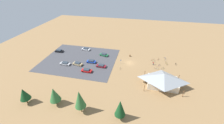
{
  "coord_description": "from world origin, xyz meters",
  "views": [
    {
      "loc": [
        -4.39,
        58.41,
        36.0
      ],
      "look_at": [
        7.87,
        3.0,
        1.2
      ],
      "focal_mm": 22.82,
      "sensor_mm": 36.0,
      "label": 1
    }
  ],
  "objects": [
    {
      "name": "lot_sign",
      "position": [
        3.97,
        1.58,
        1.41
      ],
      "size": [
        0.56,
        0.08,
        2.2
      ],
      "color": "#99999E",
      "rests_on": "ground"
    },
    {
      "name": "car_maroon_end_stall",
      "position": [
        12.18,
        6.46,
        0.69
      ],
      "size": [
        4.53,
        2.13,
        1.26
      ],
      "color": "maroon",
      "rests_on": "parking_lot_asphalt"
    },
    {
      "name": "bicycle_yellow_edge_north",
      "position": [
        -17.27,
        -2.45,
        0.39
      ],
      "size": [
        0.69,
        1.73,
        0.91
      ],
      "color": "black",
      "rests_on": "ground"
    },
    {
      "name": "bicycle_white_yard_center",
      "position": [
        -12.43,
        2.73,
        0.36
      ],
      "size": [
        1.68,
        0.57,
        0.8
      ],
      "color": "black",
      "rests_on": "ground"
    },
    {
      "name": "bicycle_white_mid_cluster",
      "position": [
        3.43,
        6.12,
        0.37
      ],
      "size": [
        0.48,
        1.74,
        0.8
      ],
      "color": "black",
      "rests_on": "ground"
    },
    {
      "name": "car_black_mid_lot",
      "position": [
        38.66,
        -2.9,
        0.72
      ],
      "size": [
        4.36,
        2.07,
        1.35
      ],
      "color": "black",
      "rests_on": "parking_lot_asphalt"
    },
    {
      "name": "bicycle_black_back_row",
      "position": [
        -21.45,
        -3.0,
        0.37
      ],
      "size": [
        0.48,
        1.7,
        0.83
      ],
      "color": "black",
      "rests_on": "ground"
    },
    {
      "name": "visitor_crossing_yard",
      "position": [
        -11.09,
        -0.55,
        0.93
      ],
      "size": [
        0.4,
        0.38,
        1.77
      ],
      "color": "#2D3347",
      "rests_on": "ground"
    },
    {
      "name": "car_white_aisle_side",
      "position": [
        25.28,
        -8.23,
        0.72
      ],
      "size": [
        4.76,
        2.43,
        1.34
      ],
      "color": "white",
      "rests_on": "parking_lot_asphalt"
    },
    {
      "name": "pine_far_east",
      "position": [
        29.91,
        32.23,
        3.92
      ],
      "size": [
        3.29,
        3.29,
        5.98
      ],
      "color": "brown",
      "rests_on": "ground"
    },
    {
      "name": "parking_lot_asphalt",
      "position": [
        24.46,
        2.24,
        0.03
      ],
      "size": [
        35.26,
        29.19,
        0.05
      ],
      "primitive_type": "cube",
      "color": "#424247",
      "rests_on": "ground"
    },
    {
      "name": "car_tan_second_row",
      "position": [
        23.35,
        7.2,
        0.75
      ],
      "size": [
        4.83,
        2.58,
        1.39
      ],
      "color": "tan",
      "rests_on": "parking_lot_asphalt"
    },
    {
      "name": "car_blue_near_entry",
      "position": [
        17.83,
        3.86,
        0.75
      ],
      "size": [
        4.37,
        1.94,
        1.4
      ],
      "color": "#1E42B2",
      "rests_on": "parking_lot_asphalt"
    },
    {
      "name": "pine_far_west",
      "position": [
        20.2,
        30.64,
        4.27
      ],
      "size": [
        3.5,
        3.5,
        6.67
      ],
      "color": "brown",
      "rests_on": "ground"
    },
    {
      "name": "car_silver_back_corner",
      "position": [
        29.18,
        8.21,
        0.71
      ],
      "size": [
        4.87,
        2.19,
        1.31
      ],
      "color": "#BCBCC1",
      "rests_on": "parking_lot_asphalt"
    },
    {
      "name": "bicycle_orange_yard_left",
      "position": [
        -10.97,
        -4.81,
        0.36
      ],
      "size": [
        1.45,
        1.03,
        0.79
      ],
      "color": "black",
      "rests_on": "ground"
    },
    {
      "name": "bike_pavilion",
      "position": [
        -13.89,
        13.81,
        3.16
      ],
      "size": [
        13.48,
        9.35,
        5.57
      ],
      "color": "beige",
      "rests_on": "ground"
    },
    {
      "name": "pine_center",
      "position": [
        -0.76,
        31.59,
        4.5
      ],
      "size": [
        3.14,
        3.14,
        7.2
      ],
      "color": "brown",
      "rests_on": "ground"
    },
    {
      "name": "pine_west",
      "position": [
        11.17,
        31.61,
        5.27
      ],
      "size": [
        3.33,
        3.33,
        8.23
      ],
      "color": "brown",
      "rests_on": "ground"
    },
    {
      "name": "car_red_front_row",
      "position": [
        17.25,
        11.44,
        0.76
      ],
      "size": [
        4.55,
        1.96,
        1.42
      ],
      "color": "red",
      "rests_on": "parking_lot_asphalt"
    },
    {
      "name": "trash_bin",
      "position": [
        0.4,
        -6.2,
        0.45
      ],
      "size": [
        0.6,
        0.6,
        0.9
      ],
      "primitive_type": "cylinder",
      "color": "brown",
      "rests_on": "ground"
    },
    {
      "name": "bicycle_red_yard_right",
      "position": [
        -13.67,
        -6.01,
        0.39
      ],
      "size": [
        0.71,
        1.7,
        0.88
      ],
      "color": "black",
      "rests_on": "ground"
    },
    {
      "name": "bicycle_teal_near_sign",
      "position": [
        -15.11,
        2.08,
        0.37
      ],
      "size": [
        1.45,
        0.99,
        0.81
      ],
      "color": "black",
      "rests_on": "ground"
    },
    {
      "name": "bicycle_blue_front_row",
      "position": [
        -17.07,
        -7.54,
        0.36
      ],
      "size": [
        1.15,
        1.36,
        0.77
      ],
      "color": "black",
      "rests_on": "ground"
    },
    {
      "name": "bicycle_silver_by_bin",
      "position": [
        -16.91,
        -5.43,
        0.37
      ],
      "size": [
        0.48,
        1.75,
        0.81
      ],
      "color": "black",
      "rests_on": "ground"
    },
    {
      "name": "bicycle_green_edge_south",
      "position": [
        -11.45,
        -2.96,
        0.37
      ],
      "size": [
        1.56,
        0.94,
        0.82
      ],
      "color": "black",
      "rests_on": "ground"
    },
    {
      "name": "car_green_inner_stall",
      "position": [
        13.71,
        -4.05,
        0.71
      ],
      "size": [
        4.69,
        2.85,
        1.33
      ],
      "color": "#1E6B3D",
      "rests_on": "parking_lot_asphalt"
    },
    {
      "name": "bicycle_purple_yard_front",
      "position": [
        -13.7,
        -0.13,
        0.38
      ],
      "size": [
        1.41,
        1.18,
        0.88
      ],
      "color": "black",
      "rests_on": "ground"
    },
    {
      "name": "ground",
      "position": [
        0.0,
        0.0,
        0.0
      ],
      "size": [
        160.0,
        160.0,
        0.0
      ],
      "primitive_type": "plane",
      "color": "#937047",
      "rests_on": "ground"
    }
  ]
}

